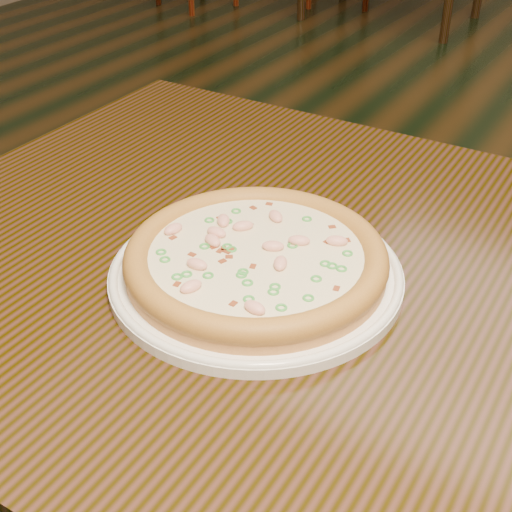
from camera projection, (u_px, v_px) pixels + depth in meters
The scene contains 3 objects.
hero_table at pixel (368, 359), 0.82m from camera, with size 1.20×0.80×0.75m.
plate at pixel (256, 272), 0.77m from camera, with size 0.32×0.32×0.02m.
pizza at pixel (256, 258), 0.76m from camera, with size 0.28×0.28×0.03m.
Camera 1 is at (0.38, -0.76, 1.20)m, focal length 50.00 mm.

